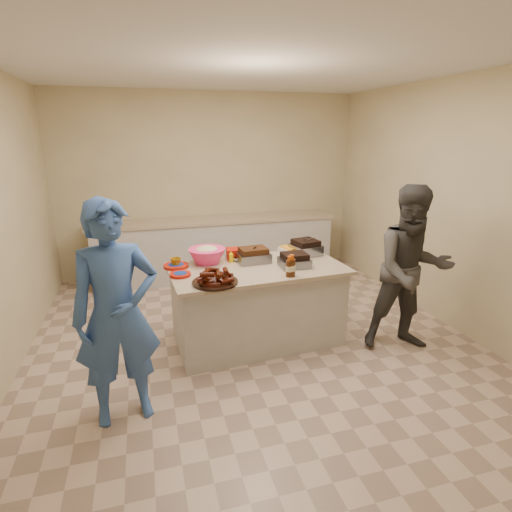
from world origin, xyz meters
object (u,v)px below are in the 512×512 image
object	(u,v)px
plastic_cup	(176,267)
guest_blue	(128,414)
mustard_bottle	(231,262)
guest_gray	(402,346)
island	(257,340)
rib_platter	(215,283)
roasting_pan	(305,255)
coleslaw_bowl	(207,263)
bbq_bottle_a	(289,276)
bbq_bottle_b	(291,276)

from	to	relation	value
plastic_cup	guest_blue	bearing A→B (deg)	-115.97
mustard_bottle	guest_gray	world-z (taller)	mustard_bottle
island	rib_platter	bearing A→B (deg)	-149.07
roasting_pan	coleslaw_bowl	xyz separation A→B (m)	(-1.09, -0.00, 0.00)
plastic_cup	mustard_bottle	bearing A→B (deg)	1.05
guest_blue	guest_gray	bearing A→B (deg)	-2.30
island	guest_blue	bearing A→B (deg)	-150.59
mustard_bottle	guest_blue	size ratio (longest dim) A/B	0.07
bbq_bottle_a	plastic_cup	bearing A→B (deg)	150.78
coleslaw_bowl	guest_blue	world-z (taller)	coleslaw_bowl
bbq_bottle_a	mustard_bottle	bearing A→B (deg)	127.14
rib_platter	coleslaw_bowl	xyz separation A→B (m)	(0.03, 0.60, 0.00)
plastic_cup	guest_gray	world-z (taller)	plastic_cup
island	bbq_bottle_b	bearing A→B (deg)	-59.78
roasting_pan	guest_blue	xyz separation A→B (m)	(-1.93, -1.11, -0.82)
rib_platter	guest_blue	world-z (taller)	rib_platter
rib_platter	plastic_cup	xyz separation A→B (m)	(-0.30, 0.55, 0.00)
plastic_cup	guest_gray	distance (m)	2.46
coleslaw_bowl	guest_blue	size ratio (longest dim) A/B	0.22
island	plastic_cup	xyz separation A→B (m)	(-0.79, 0.21, 0.82)
bbq_bottle_a	roasting_pan	bearing A→B (deg)	55.84
rib_platter	guest_blue	bearing A→B (deg)	-147.98
island	roasting_pan	size ratio (longest dim) A/B	6.05
coleslaw_bowl	mustard_bottle	distance (m)	0.25
bbq_bottle_b	guest_gray	distance (m)	1.45
bbq_bottle_a	bbq_bottle_b	xyz separation A→B (m)	(0.02, 0.00, 0.00)
mustard_bottle	guest_gray	xyz separation A→B (m)	(1.63, -0.74, -0.82)
coleslaw_bowl	rib_platter	bearing A→B (deg)	-92.54
rib_platter	bbq_bottle_a	bearing A→B (deg)	-1.05
roasting_pan	coleslaw_bowl	distance (m)	1.09
bbq_bottle_a	mustard_bottle	distance (m)	0.71
bbq_bottle_a	bbq_bottle_b	size ratio (longest dim) A/B	0.94
roasting_pan	guest_blue	world-z (taller)	roasting_pan
roasting_pan	mustard_bottle	bearing A→B (deg)	172.06
island	plastic_cup	world-z (taller)	plastic_cup
bbq_bottle_b	guest_blue	bearing A→B (deg)	-162.09
bbq_bottle_a	bbq_bottle_b	distance (m)	0.02
roasting_pan	plastic_cup	xyz separation A→B (m)	(-1.42, -0.06, 0.00)
island	plastic_cup	distance (m)	1.16
plastic_cup	guest_blue	distance (m)	1.43
coleslaw_bowl	plastic_cup	bearing A→B (deg)	-169.88
rib_platter	mustard_bottle	size ratio (longest dim) A/B	3.41
island	guest_gray	bearing A→B (deg)	-23.87
coleslaw_bowl	plastic_cup	world-z (taller)	coleslaw_bowl
rib_platter	roasting_pan	xyz separation A→B (m)	(1.12, 0.60, 0.00)
bbq_bottle_b	plastic_cup	size ratio (longest dim) A/B	2.03
bbq_bottle_a	guest_gray	xyz separation A→B (m)	(1.20, -0.17, -0.82)
roasting_pan	coleslaw_bowl	size ratio (longest dim) A/B	0.75
guest_blue	roasting_pan	bearing A→B (deg)	20.91
mustard_bottle	plastic_cup	size ratio (longest dim) A/B	1.16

